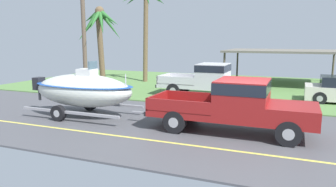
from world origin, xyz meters
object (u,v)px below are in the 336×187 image
object	(u,v)px
parked_pickup_background	(212,79)
palm_tree_near_right	(145,8)
pickup_truck_towing	(241,104)
utility_pole	(84,25)
carport_awning	(282,52)
boat_on_trailer	(83,90)
palm_tree_far_left	(100,27)

from	to	relation	value
parked_pickup_background	palm_tree_near_right	bearing A→B (deg)	144.15
pickup_truck_towing	utility_pole	distance (m)	11.15
pickup_truck_towing	parked_pickup_background	size ratio (longest dim) A/B	1.06
pickup_truck_towing	carport_awning	bearing A→B (deg)	87.30
carport_awning	palm_tree_near_right	xyz separation A→B (m)	(-9.74, -2.19, 3.14)
utility_pole	palm_tree_near_right	bearing A→B (deg)	84.39
parked_pickup_background	utility_pole	distance (m)	7.97
palm_tree_near_right	utility_pole	distance (m)	6.87
parked_pickup_background	palm_tree_near_right	world-z (taller)	palm_tree_near_right
boat_on_trailer	utility_pole	distance (m)	6.20
pickup_truck_towing	palm_tree_far_left	bearing A→B (deg)	149.39
pickup_truck_towing	parked_pickup_background	xyz separation A→B (m)	(-2.67, 6.50, 0.00)
carport_awning	pickup_truck_towing	bearing A→B (deg)	-92.70
boat_on_trailer	utility_pole	world-z (taller)	utility_pole
boat_on_trailer	palm_tree_far_left	distance (m)	6.87
palm_tree_near_right	utility_pole	xyz separation A→B (m)	(-0.66, -6.68, -1.47)
pickup_truck_towing	palm_tree_near_right	xyz separation A→B (m)	(-9.11, 11.15, 4.48)
boat_on_trailer	utility_pole	size ratio (longest dim) A/B	0.74
pickup_truck_towing	carport_awning	xyz separation A→B (m)	(0.63, 13.34, 1.34)
parked_pickup_background	palm_tree_far_left	bearing A→B (deg)	-172.36
boat_on_trailer	palm_tree_near_right	bearing A→B (deg)	102.57
palm_tree_far_left	pickup_truck_towing	bearing A→B (deg)	-30.61
carport_awning	palm_tree_far_left	distance (m)	12.80
parked_pickup_background	utility_pole	world-z (taller)	utility_pole
utility_pole	palm_tree_far_left	bearing A→B (deg)	73.83
carport_awning	utility_pole	xyz separation A→B (m)	(-10.40, -8.87, 1.67)
palm_tree_near_right	utility_pole	world-z (taller)	utility_pole
parked_pickup_background	palm_tree_far_left	world-z (taller)	palm_tree_far_left
boat_on_trailer	palm_tree_near_right	size ratio (longest dim) A/B	0.81
carport_awning	boat_on_trailer	bearing A→B (deg)	-118.54
boat_on_trailer	palm_tree_far_left	size ratio (longest dim) A/B	1.12
utility_pole	parked_pickup_background	bearing A→B (deg)	15.94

